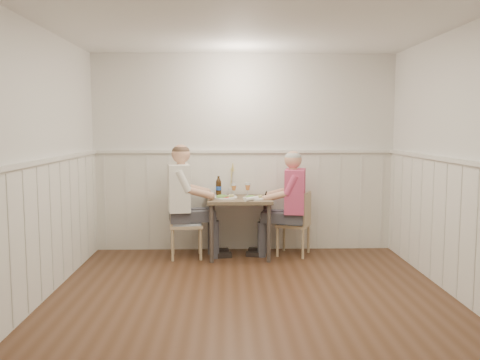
{
  "coord_description": "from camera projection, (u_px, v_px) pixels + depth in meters",
  "views": [
    {
      "loc": [
        -0.23,
        -4.51,
        1.65
      ],
      "look_at": [
        -0.07,
        1.64,
        1.0
      ],
      "focal_mm": 38.0,
      "sensor_mm": 36.0,
      "label": 1
    }
  ],
  "objects": [
    {
      "name": "beer_bottle",
      "position": [
        219.0,
        187.0,
        6.61
      ],
      "size": [
        0.07,
        0.07,
        0.26
      ],
      "color": "black",
      "rests_on": "dining_table"
    },
    {
      "name": "diner_cream",
      "position": [
        183.0,
        210.0,
        6.36
      ],
      "size": [
        0.72,
        0.51,
        1.45
      ],
      "color": "#3F3F47",
      "rests_on": "ground"
    },
    {
      "name": "room_shell",
      "position": [
        253.0,
        141.0,
        4.5
      ],
      "size": [
        4.04,
        4.54,
        2.6
      ],
      "color": "silver",
      "rests_on": "ground"
    },
    {
      "name": "beer_glass_a",
      "position": [
        248.0,
        187.0,
        6.59
      ],
      "size": [
        0.07,
        0.07,
        0.17
      ],
      "color": "silver",
      "rests_on": "dining_table"
    },
    {
      "name": "man_in_pink",
      "position": [
        292.0,
        212.0,
        6.43
      ],
      "size": [
        0.69,
        0.49,
        1.37
      ],
      "color": "#3F3F47",
      "rests_on": "ground"
    },
    {
      "name": "ground_plane",
      "position": [
        252.0,
        307.0,
        4.66
      ],
      "size": [
        4.5,
        4.5,
        0.0
      ],
      "primitive_type": "plane",
      "color": "#472A18"
    },
    {
      "name": "wainscot",
      "position": [
        249.0,
        219.0,
        5.27
      ],
      "size": [
        4.0,
        4.49,
        1.34
      ],
      "color": "silver",
      "rests_on": "ground"
    },
    {
      "name": "chair_left",
      "position": [
        182.0,
        221.0,
        6.38
      ],
      "size": [
        0.44,
        0.44,
        0.85
      ],
      "color": "tan",
      "rests_on": "ground"
    },
    {
      "name": "plate_man",
      "position": [
        254.0,
        197.0,
        6.31
      ],
      "size": [
        0.28,
        0.28,
        0.07
      ],
      "color": "white",
      "rests_on": "dining_table"
    },
    {
      "name": "plate_diner",
      "position": [
        224.0,
        197.0,
        6.35
      ],
      "size": [
        0.3,
        0.3,
        0.08
      ],
      "color": "white",
      "rests_on": "dining_table"
    },
    {
      "name": "grass_vase",
      "position": [
        230.0,
        180.0,
        6.69
      ],
      "size": [
        0.05,
        0.05,
        0.44
      ],
      "color": "silver",
      "rests_on": "dining_table"
    },
    {
      "name": "dining_table",
      "position": [
        240.0,
        207.0,
        6.42
      ],
      "size": [
        0.8,
        0.7,
        0.75
      ],
      "color": "brown",
      "rests_on": "ground"
    },
    {
      "name": "rolled_napkin",
      "position": [
        251.0,
        199.0,
        6.17
      ],
      "size": [
        0.19,
        0.18,
        0.05
      ],
      "color": "white",
      "rests_on": "dining_table"
    },
    {
      "name": "chair_right",
      "position": [
        297.0,
        221.0,
        6.5
      ],
      "size": [
        0.5,
        0.5,
        0.82
      ],
      "color": "tan",
      "rests_on": "ground"
    },
    {
      "name": "beer_glass_b",
      "position": [
        234.0,
        188.0,
        6.59
      ],
      "size": [
        0.06,
        0.06,
        0.16
      ],
      "color": "silver",
      "rests_on": "dining_table"
    },
    {
      "name": "gingham_mat",
      "position": [
        214.0,
        196.0,
        6.6
      ],
      "size": [
        0.36,
        0.32,
        0.01
      ],
      "color": "#57719D",
      "rests_on": "dining_table"
    }
  ]
}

